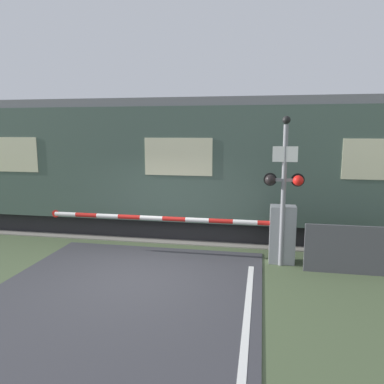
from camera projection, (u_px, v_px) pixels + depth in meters
The scene contains 6 objects.
ground_plane at pixel (138, 276), 8.17m from camera, with size 80.00×80.00×0.00m, color #475638.
track_bed at pixel (178, 229), 12.03m from camera, with size 36.00×3.20×0.13m.
train at pixel (188, 166), 11.64m from camera, with size 18.83×2.87×4.04m.
crossing_barrier at pixel (262, 231), 9.03m from camera, with size 6.31×0.44×1.38m.
signal_post at pixel (284, 182), 8.52m from camera, with size 0.92×0.26×3.47m.
roadside_fence at pixel (371, 251), 8.15m from camera, with size 2.81×0.06×1.10m.
Camera 1 is at (2.58, -7.41, 3.16)m, focal length 35.00 mm.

